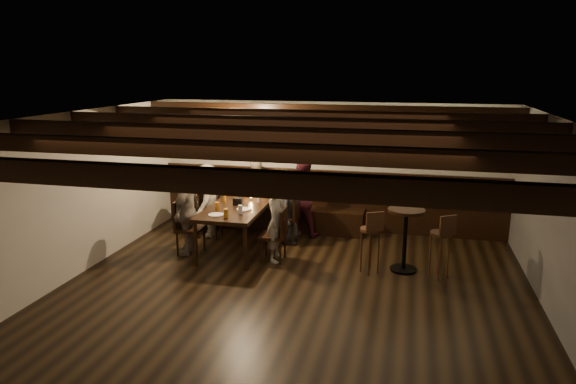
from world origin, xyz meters
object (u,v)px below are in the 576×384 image
(person_bench_centre, at_px, (256,193))
(person_left_near, at_px, (207,201))
(person_left_far, at_px, (187,212))
(person_right_near, at_px, (288,209))
(high_top_table, at_px, (405,230))
(chair_right_far, at_px, (274,244))
(dining_table, at_px, (239,208))
(chair_left_far, at_px, (190,237))
(chair_left_near, at_px, (210,222))
(bar_stool_left, at_px, (370,249))
(person_bench_right, at_px, (302,198))
(bar_stool_right, at_px, (440,254))
(chair_right_near, at_px, (287,227))
(person_bench_left, at_px, (208,197))
(person_right_far, at_px, (276,223))

(person_bench_centre, height_order, person_left_near, person_bench_centre)
(person_left_far, bearing_deg, person_left_near, -180.00)
(person_right_near, bearing_deg, high_top_table, -114.09)
(chair_right_far, bearing_deg, high_top_table, -89.72)
(dining_table, distance_m, chair_left_far, 0.95)
(person_left_far, bearing_deg, chair_left_far, 90.00)
(person_bench_centre, bearing_deg, person_left_near, 38.66)
(chair_left_near, height_order, chair_right_far, chair_left_near)
(person_left_near, relative_size, person_left_far, 0.93)
(high_top_table, height_order, bar_stool_left, bar_stool_left)
(chair_left_far, distance_m, person_right_near, 1.75)
(chair_right_far, height_order, person_bench_right, person_bench_right)
(bar_stool_right, bearing_deg, person_right_near, 124.01)
(person_bench_centre, distance_m, high_top_table, 3.12)
(chair_right_near, xyz_separation_m, person_left_far, (-1.45, -0.93, 0.43))
(chair_right_far, distance_m, bar_stool_left, 1.54)
(chair_right_far, xyz_separation_m, person_right_near, (0.01, 0.90, 0.34))
(chair_left_far, bearing_deg, high_top_table, 90.16)
(dining_table, distance_m, chair_right_far, 0.95)
(person_bench_centre, distance_m, bar_stool_right, 3.66)
(chair_left_near, relative_size, person_bench_right, 0.63)
(chair_left_far, bearing_deg, chair_right_near, 122.03)
(dining_table, relative_size, person_left_far, 1.44)
(person_right_near, bearing_deg, bar_stool_left, -126.08)
(chair_right_near, bearing_deg, person_right_near, -90.00)
(dining_table, distance_m, chair_left_near, 0.95)
(person_bench_right, height_order, person_right_near, person_bench_right)
(chair_left_near, distance_m, high_top_table, 3.59)
(person_left_near, distance_m, person_left_far, 0.90)
(bar_stool_left, bearing_deg, chair_right_near, 117.87)
(person_bench_left, height_order, person_bench_centre, person_bench_centre)
(person_right_near, bearing_deg, chair_left_near, 90.00)
(chair_right_near, height_order, bar_stool_right, bar_stool_right)
(chair_left_far, distance_m, person_bench_right, 2.15)
(person_bench_centre, distance_m, person_right_near, 0.97)
(person_right_far, height_order, bar_stool_left, person_right_far)
(person_right_far, relative_size, high_top_table, 1.29)
(person_left_near, bearing_deg, person_bench_centre, 128.66)
(chair_right_near, distance_m, person_right_far, 0.96)
(person_bench_left, distance_m, person_left_near, 0.48)
(dining_table, relative_size, chair_right_near, 2.24)
(dining_table, distance_m, bar_stool_left, 2.35)
(person_bench_centre, bearing_deg, bar_stool_left, 143.04)
(person_bench_left, xyz_separation_m, bar_stool_right, (4.17, -1.43, -0.25))
(person_right_near, xyz_separation_m, bar_stool_right, (2.51, -1.01, -0.24))
(chair_right_near, distance_m, person_left_near, 1.52)
(chair_left_near, xyz_separation_m, chair_right_near, (1.44, 0.03, 0.01))
(bar_stool_right, bearing_deg, high_top_table, 128.78)
(person_bench_centre, height_order, person_bench_right, person_bench_centre)
(high_top_table, relative_size, bar_stool_left, 0.99)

